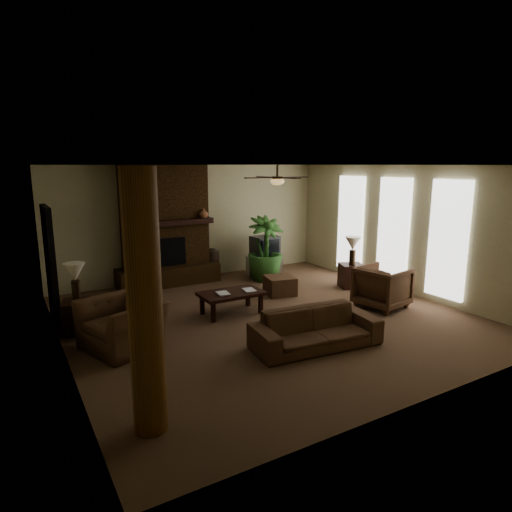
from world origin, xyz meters
TOP-DOWN VIEW (x-y plane):
  - room_shell at (0.00, 0.00)m, footprint 7.00×7.00m
  - fireplace at (-0.80, 3.22)m, footprint 2.40×0.70m
  - windows at (3.45, 0.20)m, footprint 0.08×3.65m
  - log_column at (-2.95, -2.40)m, footprint 0.36×0.36m
  - doorway at (-3.44, 1.80)m, footprint 0.10×1.00m
  - ceiling_fan at (0.40, 0.30)m, footprint 1.35×1.35m
  - sofa at (-0.05, -1.54)m, footprint 2.08×0.81m
  - armchair_left at (-2.66, -0.05)m, footprint 1.10×1.35m
  - armchair_right at (2.31, -0.65)m, footprint 0.98×1.02m
  - coffee_table at (-0.48, 0.51)m, footprint 1.20×0.70m
  - ottoman at (1.03, 1.11)m, footprint 0.71×0.71m
  - tv_stand at (1.61, 2.74)m, footprint 0.95×0.71m
  - tv at (1.64, 2.74)m, footprint 0.66×0.54m
  - floor_vase at (0.35, 3.15)m, footprint 0.34×0.34m
  - floor_plant at (1.38, 2.33)m, footprint 0.90×1.59m
  - side_table_left at (-3.15, 0.99)m, footprint 0.61×0.61m
  - lamp_left at (-3.15, 1.02)m, footprint 0.45×0.45m
  - side_table_right at (2.77, 0.75)m, footprint 0.66×0.66m
  - lamp_right at (2.73, 0.70)m, footprint 0.37×0.37m
  - mantel_plant at (-1.60, 2.99)m, footprint 0.46×0.49m
  - mantel_vase at (0.05, 2.93)m, footprint 0.22×0.23m
  - book_a at (-0.79, 0.48)m, footprint 0.22×0.06m
  - book_b at (-0.24, 0.44)m, footprint 0.21×0.05m

SIDE VIEW (x-z plane):
  - ottoman at x=1.03m, z-range 0.00..0.40m
  - tv_stand at x=1.61m, z-range 0.00..0.50m
  - side_table_left at x=-3.15m, z-range 0.00..0.55m
  - side_table_right at x=2.77m, z-range 0.00..0.55m
  - coffee_table at x=-0.48m, z-range 0.16..0.59m
  - sofa at x=-0.05m, z-range 0.00..0.79m
  - floor_vase at x=0.35m, z-range 0.05..0.82m
  - floor_plant at x=1.38m, z-range 0.00..0.89m
  - armchair_right at x=2.31m, z-range 0.00..0.91m
  - armchair_left at x=-2.66m, z-range 0.00..1.02m
  - book_a at x=-0.79m, z-range 0.43..0.72m
  - book_b at x=-0.24m, z-range 0.43..0.72m
  - tv at x=1.64m, z-range 0.50..1.02m
  - lamp_left at x=-3.15m, z-range 0.68..1.33m
  - lamp_right at x=2.73m, z-range 0.68..1.33m
  - doorway at x=-3.44m, z-range 0.00..2.10m
  - fireplace at x=-0.80m, z-range -0.24..2.56m
  - windows at x=3.45m, z-range 0.17..2.53m
  - log_column at x=-2.95m, z-range 0.00..2.80m
  - room_shell at x=0.00m, z-range -2.10..4.90m
  - mantel_vase at x=0.05m, z-range 1.56..1.78m
  - mantel_plant at x=-1.60m, z-range 1.56..1.89m
  - ceiling_fan at x=0.40m, z-range 2.34..2.72m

